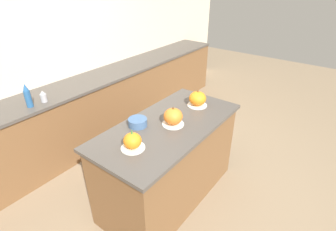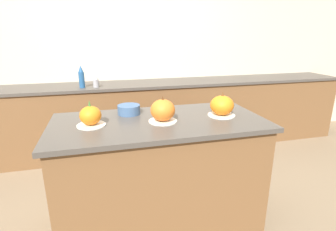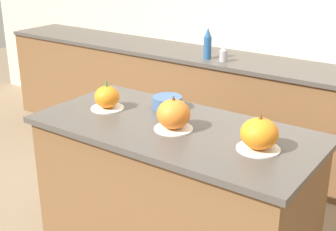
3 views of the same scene
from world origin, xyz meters
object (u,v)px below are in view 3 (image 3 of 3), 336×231
(pumpkin_cake_center, at_px, (174,115))
(bottle_tall, at_px, (208,44))
(mixing_bowl, at_px, (167,102))
(bottle_short, at_px, (224,54))
(pumpkin_cake_left, at_px, (107,98))
(pumpkin_cake_right, at_px, (259,134))

(pumpkin_cake_center, relative_size, bottle_tall, 0.80)
(pumpkin_cake_center, xyz_separation_m, bottle_tall, (-0.64, 1.44, 0.05))
(bottle_tall, relative_size, mixing_bowl, 1.47)
(bottle_short, xyz_separation_m, mixing_bowl, (0.26, -1.18, -0.04))
(pumpkin_cake_center, height_order, bottle_short, pumpkin_cake_center)
(bottle_tall, bearing_deg, pumpkin_cake_center, -65.92)
(pumpkin_cake_left, distance_m, mixing_bowl, 0.37)
(pumpkin_cake_center, distance_m, pumpkin_cake_right, 0.49)
(pumpkin_cake_right, bearing_deg, pumpkin_cake_left, 179.56)
(pumpkin_cake_center, height_order, mixing_bowl, pumpkin_cake_center)
(pumpkin_cake_left, distance_m, pumpkin_cake_center, 0.51)
(pumpkin_cake_left, height_order, mixing_bowl, pumpkin_cake_left)
(pumpkin_cake_center, distance_m, bottle_short, 1.51)
(pumpkin_cake_right, distance_m, mixing_bowl, 0.74)
(bottle_tall, height_order, bottle_short, bottle_tall)
(bottle_short, bearing_deg, pumpkin_cake_left, -91.21)
(mixing_bowl, bearing_deg, pumpkin_cake_center, -48.90)
(pumpkin_cake_left, bearing_deg, pumpkin_cake_right, -0.44)
(bottle_short, relative_size, mixing_bowl, 0.73)
(pumpkin_cake_center, bearing_deg, pumpkin_cake_left, 176.10)
(bottle_short, height_order, mixing_bowl, bottle_short)
(pumpkin_cake_left, xyz_separation_m, pumpkin_cake_center, (0.51, -0.04, 0.01))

